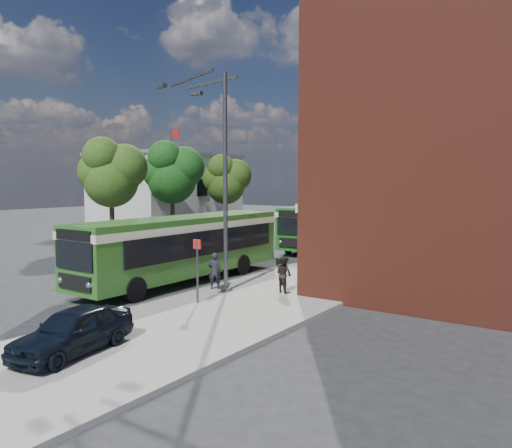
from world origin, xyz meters
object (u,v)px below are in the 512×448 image
Objects in this scene: bus_front at (183,243)px; street_lamp at (218,178)px; parked_car at (73,330)px; bus_rear at (324,222)px.

street_lamp is at bearing -17.79° from bus_front.
parked_car is at bearing -78.45° from street_lamp.
street_lamp is 2.52× the size of parked_car.
bus_front reaches higher than parked_car.
parked_car is at bearing -79.13° from bus_rear.
parked_car is (4.53, -9.06, -1.07)m from bus_front.
bus_rear is (-2.75, 14.84, -2.96)m from street_lamp.
street_lamp reaches higher than bus_rear.
street_lamp is 4.22m from bus_front.
parked_car is (1.66, -8.14, -4.03)m from street_lamp.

